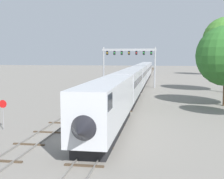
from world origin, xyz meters
The scene contains 6 objects.
ground_plane centered at (0.00, 0.00, 0.00)m, with size 400.00×400.00×0.00m, color gray.
track_main centered at (2.00, 60.00, 0.07)m, with size 2.60×200.00×0.16m.
track_near centered at (-3.50, 40.00, 0.07)m, with size 2.60×160.00×0.16m.
passenger_train centered at (2.00, 42.39, 2.61)m, with size 3.04×97.63×4.80m.
signal_gantry centered at (-0.25, 44.49, 6.61)m, with size 12.10×0.49×8.98m.
stop_sign centered at (-8.00, 2.43, 1.87)m, with size 0.76×0.08×2.88m.
Camera 1 is at (6.73, -24.68, 7.04)m, focal length 49.73 mm.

